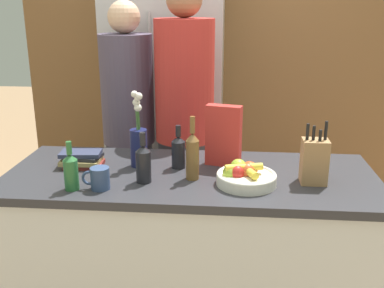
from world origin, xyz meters
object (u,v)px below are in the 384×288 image
(refrigerator, at_px, (167,98))
(knife_block, at_px, (314,161))
(bottle_wine, at_px, (178,151))
(coffee_mug, at_px, (99,178))
(flower_vase, at_px, (139,142))
(fruit_bowl, at_px, (245,176))
(bottle_vinegar, at_px, (192,155))
(person_at_sink, at_px, (129,120))
(person_in_blue, at_px, (185,116))
(bottle_water, at_px, (71,171))
(bottle_oil, at_px, (143,163))
(book_stack, at_px, (83,159))
(cereal_box, at_px, (224,136))

(refrigerator, distance_m, knife_block, 1.62)
(knife_block, bearing_deg, bottle_wine, 167.28)
(refrigerator, xyz_separation_m, coffee_mug, (-0.08, -1.53, -0.04))
(knife_block, height_order, flower_vase, flower_vase)
(fruit_bowl, relative_size, bottle_vinegar, 0.91)
(person_at_sink, height_order, person_in_blue, person_in_blue)
(flower_vase, bearing_deg, bottle_wine, -2.35)
(coffee_mug, distance_m, bottle_wine, 0.44)
(bottle_vinegar, bearing_deg, bottle_wine, 119.89)
(flower_vase, bearing_deg, refrigerator, 91.59)
(person_at_sink, xyz_separation_m, person_in_blue, (0.37, -0.09, 0.06))
(bottle_water, relative_size, person_in_blue, 0.12)
(flower_vase, xyz_separation_m, bottle_oil, (0.06, -0.21, -0.03))
(coffee_mug, bearing_deg, flower_vase, 69.35)
(flower_vase, bearing_deg, book_stack, -173.81)
(refrigerator, distance_m, bottle_wine, 1.25)
(refrigerator, height_order, bottle_wine, refrigerator)
(book_stack, bearing_deg, knife_block, -6.17)
(book_stack, bearing_deg, bottle_water, -80.79)
(book_stack, relative_size, bottle_vinegar, 0.72)
(fruit_bowl, height_order, person_in_blue, person_in_blue)
(knife_block, bearing_deg, fruit_bowl, -172.37)
(bottle_vinegar, height_order, bottle_wine, bottle_vinegar)
(knife_block, distance_m, person_in_blue, 0.97)
(knife_block, xyz_separation_m, bottle_vinegar, (-0.55, 0.00, 0.01))
(fruit_bowl, distance_m, coffee_mug, 0.65)
(cereal_box, bearing_deg, bottle_oil, -143.85)
(flower_vase, distance_m, bottle_oil, 0.22)
(coffee_mug, height_order, bottle_oil, bottle_oil)
(coffee_mug, height_order, bottle_wine, bottle_wine)
(coffee_mug, xyz_separation_m, bottle_water, (-0.12, -0.02, 0.04))
(bottle_vinegar, bearing_deg, refrigerator, 102.93)
(bottle_wine, height_order, bottle_water, bottle_water)
(bottle_water, bearing_deg, flower_vase, 53.87)
(book_stack, relative_size, bottle_wine, 0.99)
(bottle_oil, distance_m, person_in_blue, 0.78)
(refrigerator, height_order, bottle_water, refrigerator)
(coffee_mug, bearing_deg, person_at_sink, 95.05)
(fruit_bowl, xyz_separation_m, bottle_vinegar, (-0.24, 0.04, 0.08))
(coffee_mug, xyz_separation_m, bottle_vinegar, (0.40, 0.16, 0.07))
(knife_block, height_order, coffee_mug, knife_block)
(knife_block, distance_m, coffee_mug, 0.96)
(bottle_wine, distance_m, person_at_sink, 0.77)
(refrigerator, bearing_deg, cereal_box, -68.86)
(bottle_vinegar, relative_size, person_in_blue, 0.17)
(bottle_vinegar, bearing_deg, person_in_blue, 98.74)
(bottle_water, bearing_deg, person_in_blue, 65.14)
(refrigerator, xyz_separation_m, bottle_wine, (0.23, -1.23, -0.01))
(bottle_oil, xyz_separation_m, bottle_water, (-0.30, -0.11, -0.01))
(fruit_bowl, relative_size, cereal_box, 0.88)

